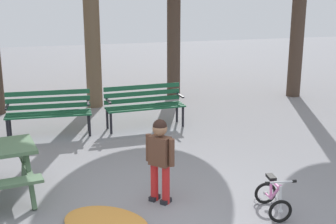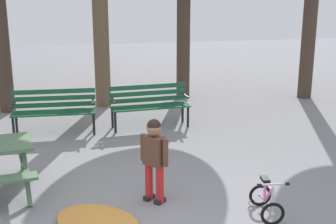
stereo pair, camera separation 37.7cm
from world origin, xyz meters
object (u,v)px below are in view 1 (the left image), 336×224
at_px(park_bench_far_left, 49,109).
at_px(child_standing, 160,154).
at_px(kids_bicycle, 273,198).
at_px(park_bench_left, 144,103).

xyz_separation_m(park_bench_far_left, child_standing, (1.34, -3.38, 0.17)).
bearing_deg(park_bench_far_left, child_standing, -68.41).
bearing_deg(park_bench_far_left, kids_bicycle, -57.03).
xyz_separation_m(child_standing, kids_bicycle, (1.30, -0.69, -0.48)).
relative_size(park_bench_far_left, kids_bicycle, 2.74).
distance_m(park_bench_far_left, child_standing, 3.64).
bearing_deg(child_standing, park_bench_far_left, 111.59).
bearing_deg(child_standing, park_bench_left, 80.81).
height_order(park_bench_far_left, child_standing, child_standing).
distance_m(child_standing, kids_bicycle, 1.55).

